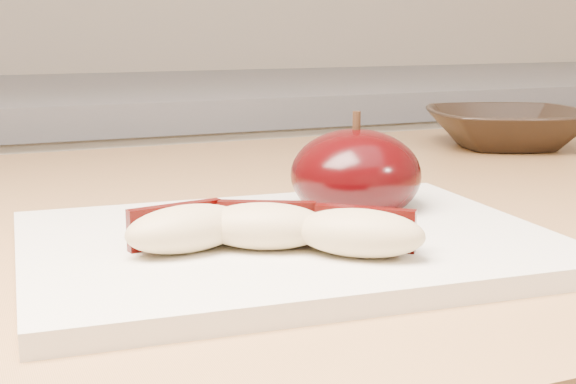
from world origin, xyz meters
name	(u,v)px	position (x,y,z in m)	size (l,w,h in m)	color
back_cabinet	(137,369)	(0.00, 1.20, 0.47)	(2.40, 0.62, 0.94)	silver
cutting_board	(288,244)	(-0.08, 0.38, 0.91)	(0.30, 0.22, 0.01)	silver
apple_half	(356,175)	(-0.01, 0.42, 0.93)	(0.10, 0.10, 0.07)	black
apple_wedge_a	(186,228)	(-0.14, 0.37, 0.92)	(0.07, 0.04, 0.03)	tan
apple_wedge_b	(265,225)	(-0.10, 0.35, 0.92)	(0.08, 0.06, 0.03)	tan
apple_wedge_c	(360,232)	(-0.06, 0.32, 0.92)	(0.07, 0.07, 0.03)	tan
bowl	(507,128)	(0.30, 0.66, 0.92)	(0.17, 0.17, 0.04)	black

